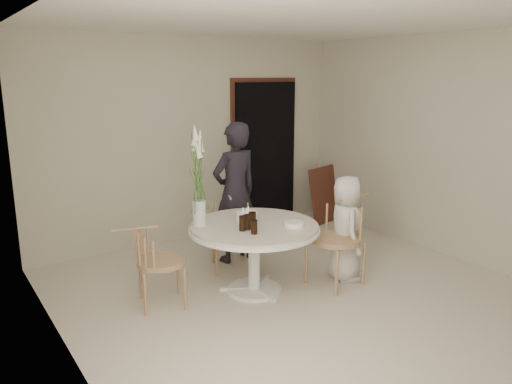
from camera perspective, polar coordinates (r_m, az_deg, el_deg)
ground at (r=5.32m, az=4.53°, el=-11.29°), size 4.50×4.50×0.00m
room_shell at (r=4.87m, az=4.88°, el=6.31°), size 4.50×4.50×4.50m
doorway at (r=7.37m, az=1.06°, el=4.26°), size 1.00×0.10×2.10m
door_trim at (r=7.39m, az=0.88°, el=4.76°), size 1.12×0.03×2.22m
table at (r=5.09m, az=-0.20°, el=-4.96°), size 1.33×1.33×0.73m
picture_frame at (r=7.66m, az=7.79°, el=-0.32°), size 0.66×0.36×0.84m
chair_far at (r=5.84m, az=-3.01°, el=-3.21°), size 0.60×0.62×0.85m
chair_right at (r=5.44m, az=10.07°, el=-4.04°), size 0.60×0.56×0.94m
chair_left at (r=4.91m, az=-12.16°, el=-7.01°), size 0.56×0.53×0.82m
girl at (r=5.92m, az=-2.42°, el=-0.08°), size 0.64×0.45×1.68m
boy at (r=5.51m, az=10.22°, el=-4.11°), size 0.58×0.67×1.16m
birthday_cake at (r=5.11m, az=-1.04°, el=-2.90°), size 0.22×0.22×0.16m
cola_tumbler_a at (r=4.86m, az=-1.01°, el=-3.47°), size 0.08×0.08×0.15m
cola_tumbler_b at (r=4.74m, az=-0.21°, el=-4.02°), size 0.07×0.07×0.14m
cola_tumbler_c at (r=4.83m, az=-1.55°, el=-3.61°), size 0.09×0.09×0.15m
cola_tumbler_d at (r=4.92m, az=-0.42°, el=-3.23°), size 0.09×0.09×0.16m
plate_stack at (r=4.99m, az=4.38°, el=-3.68°), size 0.25×0.25×0.05m
flower_vase at (r=4.94m, az=-6.60°, el=1.59°), size 0.14×0.14×1.02m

